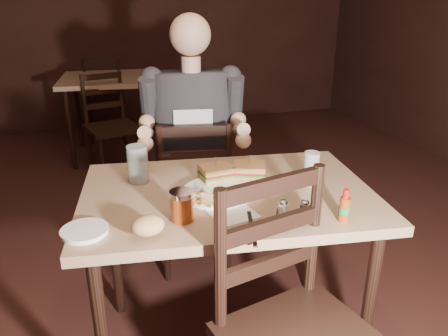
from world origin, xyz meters
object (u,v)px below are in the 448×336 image
object	(u,v)px
chair_far	(195,193)
bg_chair_far	(105,99)
main_table	(228,210)
bg_chair_near	(112,128)
syrup_dispenser	(182,206)
side_plate	(85,232)
dinner_plate	(218,193)
glass_right	(311,169)
diner	(193,110)
bg_table	(106,87)
glass_left	(138,164)
hot_sauce	(345,205)

from	to	relation	value
chair_far	bg_chair_far	size ratio (longest dim) A/B	1.01
main_table	bg_chair_near	size ratio (longest dim) A/B	1.43
main_table	bg_chair_far	world-z (taller)	bg_chair_far
syrup_dispenser	side_plate	distance (m)	0.33
dinner_plate	syrup_dispenser	world-z (taller)	syrup_dispenser
dinner_plate	side_plate	size ratio (longest dim) A/B	1.81
glass_right	syrup_dispenser	bearing A→B (deg)	-166.74
bg_chair_near	glass_right	distance (m)	2.36
main_table	chair_far	distance (m)	0.73
syrup_dispenser	side_plate	size ratio (longest dim) A/B	0.72
chair_far	bg_chair_near	bearing A→B (deg)	-65.54
diner	glass_right	bearing A→B (deg)	-53.08
bg_chair_far	syrup_dispenser	distance (m)	3.49
chair_far	glass_right	distance (m)	0.89
main_table	bg_table	bearing A→B (deg)	96.66
bg_chair_far	diner	world-z (taller)	diner
bg_table	glass_left	xyz separation A→B (m)	(-0.00, -2.54, 0.17)
bg_table	hot_sauce	size ratio (longest dim) A/B	7.38
bg_chair_near	syrup_dispenser	distance (m)	2.40
dinner_plate	glass_right	distance (m)	0.39
dinner_plate	glass_left	distance (m)	0.36
side_plate	bg_chair_near	bearing A→B (deg)	84.47
chair_far	glass_right	world-z (taller)	glass_right
main_table	bg_chair_far	bearing A→B (deg)	95.56
chair_far	bg_chair_near	distance (m)	1.54
hot_sauce	dinner_plate	bearing A→B (deg)	136.90
bg_chair_far	syrup_dispenser	size ratio (longest dim) A/B	8.13
bg_chair_near	side_plate	world-z (taller)	bg_chair_near
dinner_plate	glass_right	world-z (taller)	glass_right
glass_left	hot_sauce	bearing A→B (deg)	-41.34
main_table	hot_sauce	xyz separation A→B (m)	(0.31, -0.35, 0.15)
main_table	glass_left	bearing A→B (deg)	148.02
chair_far	diner	world-z (taller)	diner
bg_chair_near	side_plate	distance (m)	2.39
dinner_plate	glass_right	bearing A→B (deg)	-3.10
bg_chair_near	dinner_plate	xyz separation A→B (m)	(0.27, -2.21, 0.34)
chair_far	syrup_dispenser	size ratio (longest dim) A/B	8.24
bg_table	diner	xyz separation A→B (m)	(0.34, -2.10, 0.26)
bg_chair_far	glass_right	world-z (taller)	glass_right
bg_chair_far	dinner_plate	size ratio (longest dim) A/B	3.25
bg_chair_near	diner	world-z (taller)	diner
bg_chair_near	glass_right	xyz separation A→B (m)	(0.66, -2.23, 0.41)
bg_chair_far	dinner_plate	world-z (taller)	bg_chair_far
bg_table	bg_chair_near	distance (m)	0.60
bg_table	diner	size ratio (longest dim) A/B	0.93
bg_chair_far	side_plate	size ratio (longest dim) A/B	5.88
main_table	chair_far	size ratio (longest dim) A/B	1.38
main_table	glass_right	xyz separation A→B (m)	(0.34, -0.04, 0.16)
syrup_dispenser	side_plate	xyz separation A→B (m)	(-0.33, 0.01, -0.05)
diner	dinner_plate	world-z (taller)	diner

